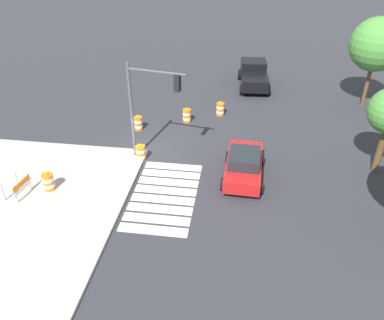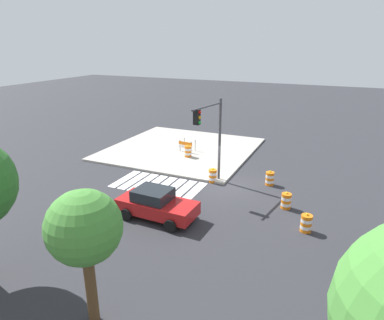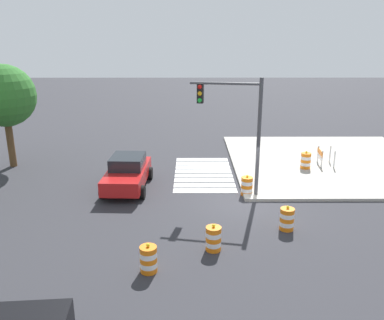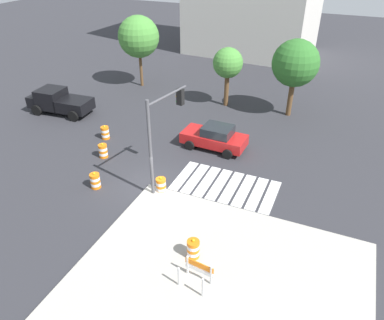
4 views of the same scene
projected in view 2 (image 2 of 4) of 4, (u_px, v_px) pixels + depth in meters
The scene contains 12 objects.
ground_plane at pixel (224, 185), 22.92m from camera, with size 120.00×120.00×0.00m, color #2D2D33.
sidewalk_corner at pixel (182, 149), 30.39m from camera, with size 12.00×12.00×0.15m, color #ADA89E.
crosswalk_stripes at pixel (158, 185), 22.91m from camera, with size 5.85×3.20×0.02m.
sports_car at pixel (156, 204), 18.45m from camera, with size 4.36×2.26×1.63m.
traffic_barrel_near_corner at pixel (306, 223), 17.22m from camera, with size 0.56×0.56×1.02m.
traffic_barrel_crosswalk_end at pixel (213, 176), 23.29m from camera, with size 0.56×0.56×1.02m.
traffic_barrel_median_near at pixel (286, 201), 19.62m from camera, with size 0.56×0.56×1.02m.
traffic_barrel_median_far at pixel (270, 179), 22.82m from camera, with size 0.56×0.56×1.02m.
traffic_barrel_on_sidewalk at pixel (188, 151), 27.96m from camera, with size 0.56×0.56×1.02m.
construction_barricade at pixel (186, 145), 29.20m from camera, with size 1.31×0.91×1.00m.
traffic_light_pole at pixel (211, 128), 21.50m from camera, with size 0.79×3.25×5.50m.
street_tree_streetside_far at pixel (84, 229), 10.68m from camera, with size 2.41×2.41×4.83m.
Camera 2 is at (-6.70, 20.13, 9.08)m, focal length 32.27 mm.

